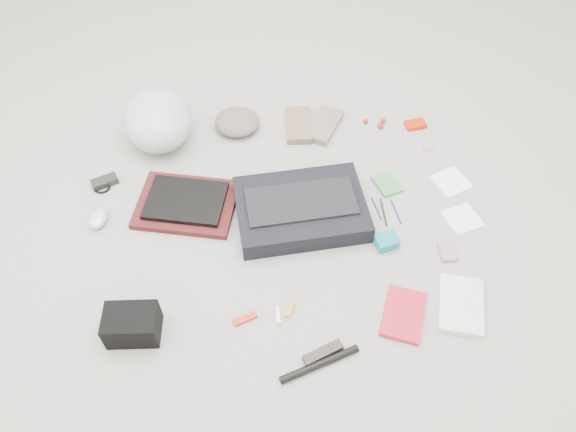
{
  "coord_description": "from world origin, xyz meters",
  "views": [
    {
      "loc": [
        -0.06,
        -1.38,
        1.79
      ],
      "look_at": [
        0.0,
        0.0,
        0.05
      ],
      "focal_mm": 35.0,
      "sensor_mm": 36.0,
      "label": 1
    }
  ],
  "objects_px": {
    "laptop": "(186,201)",
    "bike_helmet": "(157,120)",
    "camera_bag": "(132,325)",
    "accordion_wallet": "(386,241)",
    "messenger_bag": "(301,209)",
    "book_red": "(403,314)"
  },
  "relations": [
    {
      "from": "laptop",
      "to": "camera_bag",
      "type": "xyz_separation_m",
      "value": [
        -0.14,
        -0.57,
        0.02
      ]
    },
    {
      "from": "camera_bag",
      "to": "accordion_wallet",
      "type": "xyz_separation_m",
      "value": [
        0.93,
        0.34,
        -0.04
      ]
    },
    {
      "from": "messenger_bag",
      "to": "camera_bag",
      "type": "height_order",
      "value": "camera_bag"
    },
    {
      "from": "accordion_wallet",
      "to": "camera_bag",
      "type": "bearing_deg",
      "value": -176.35
    },
    {
      "from": "laptop",
      "to": "bike_helmet",
      "type": "xyz_separation_m",
      "value": [
        -0.14,
        0.41,
        0.07
      ]
    },
    {
      "from": "accordion_wallet",
      "to": "bike_helmet",
      "type": "bearing_deg",
      "value": 129.36
    },
    {
      "from": "messenger_bag",
      "to": "accordion_wallet",
      "type": "height_order",
      "value": "messenger_bag"
    },
    {
      "from": "laptop",
      "to": "camera_bag",
      "type": "distance_m",
      "value": 0.58
    },
    {
      "from": "laptop",
      "to": "accordion_wallet",
      "type": "bearing_deg",
      "value": -5.89
    },
    {
      "from": "laptop",
      "to": "accordion_wallet",
      "type": "relative_size",
      "value": 3.67
    },
    {
      "from": "messenger_bag",
      "to": "bike_helmet",
      "type": "distance_m",
      "value": 0.78
    },
    {
      "from": "messenger_bag",
      "to": "accordion_wallet",
      "type": "distance_m",
      "value": 0.36
    },
    {
      "from": "laptop",
      "to": "bike_helmet",
      "type": "bearing_deg",
      "value": 119.36
    },
    {
      "from": "laptop",
      "to": "bike_helmet",
      "type": "distance_m",
      "value": 0.44
    },
    {
      "from": "laptop",
      "to": "book_red",
      "type": "distance_m",
      "value": 0.97
    },
    {
      "from": "bike_helmet",
      "to": "book_red",
      "type": "height_order",
      "value": "bike_helmet"
    },
    {
      "from": "bike_helmet",
      "to": "accordion_wallet",
      "type": "distance_m",
      "value": 1.14
    },
    {
      "from": "laptop",
      "to": "accordion_wallet",
      "type": "xyz_separation_m",
      "value": [
        0.79,
        -0.23,
        -0.02
      ]
    },
    {
      "from": "bike_helmet",
      "to": "book_red",
      "type": "bearing_deg",
      "value": -58.42
    },
    {
      "from": "laptop",
      "to": "bike_helmet",
      "type": "relative_size",
      "value": 0.85
    },
    {
      "from": "book_red",
      "to": "camera_bag",
      "type": "bearing_deg",
      "value": -159.34
    },
    {
      "from": "bike_helmet",
      "to": "camera_bag",
      "type": "height_order",
      "value": "bike_helmet"
    }
  ]
}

